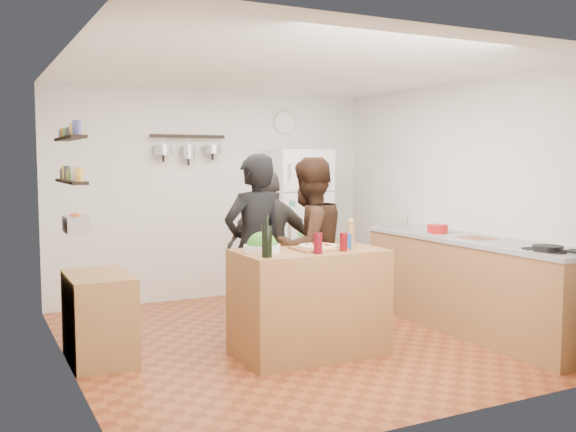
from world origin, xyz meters
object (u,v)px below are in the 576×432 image
person_center (309,248)px  person_back (271,248)px  pepper_mill (351,235)px  counter_run (473,286)px  salt_canister (347,241)px  wall_clock (284,122)px  salad_bowl (262,249)px  wine_bottle (267,242)px  skillet (548,248)px  prep_island (309,302)px  side_table (99,317)px  red_bowl (438,229)px  fridge (296,223)px  person_left (254,248)px

person_center → person_back: size_ratio=1.08×
pepper_mill → counter_run: (1.34, -0.11, -0.56)m
counter_run → salt_canister: bearing=-177.8°
salt_canister → counter_run: salt_canister is taller
wall_clock → salad_bowl: bearing=-120.2°
wine_bottle → skillet: size_ratio=1.02×
wine_bottle → wall_clock: wall_clock is taller
person_center → counter_run: size_ratio=0.65×
prep_island → person_center: (0.25, 0.46, 0.40)m
prep_island → skillet: (1.69, -1.03, 0.49)m
prep_island → pepper_mill: pepper_mill is taller
skillet → prep_island: bearing=148.7°
side_table → red_bowl: bearing=-3.8°
skillet → side_table: (-3.34, 1.68, -0.58)m
person_center → person_back: bearing=-95.8°
salad_bowl → red_bowl: size_ratio=1.44×
side_table → fridge: bearing=30.6°
pepper_mill → wine_bottle: bearing=-164.1°
prep_island → person_center: size_ratio=0.73×
salad_bowl → skillet: 2.37m
wine_bottle → person_back: bearing=63.6°
fridge → person_back: bearing=-127.9°
pepper_mill → person_left: bearing=141.3°
person_left → skillet: bearing=129.0°
salt_canister → fridge: bearing=72.5°
person_back → counter_run: person_back is taller
person_back → red_bowl: person_back is taller
salad_bowl → wine_bottle: bearing=-106.5°
salad_bowl → wall_clock: wall_clock is taller
person_center → wall_clock: wall_clock is taller
wine_bottle → counter_run: bearing=3.9°
pepper_mill → wall_clock: wall_clock is taller
pepper_mill → counter_run: 1.46m
person_left → person_center: 0.51m
person_left → person_back: person_left is taller
skillet → side_table: bearing=153.3°
person_back → wine_bottle: bearing=72.8°
salt_canister → person_back: person_back is taller
counter_run → skillet: size_ratio=10.76×
wine_bottle → red_bowl: bearing=15.9°
wine_bottle → counter_run: (2.29, 0.16, -0.58)m
salt_canister → counter_run: bearing=2.2°
wine_bottle → person_center: size_ratio=0.15×
pepper_mill → person_center: 0.49m
wine_bottle → fridge: fridge is taller
salt_canister → person_left: bearing=126.9°
wine_bottle → skillet: bearing=-20.3°
person_center → side_table: size_ratio=2.13×
wine_bottle → wall_clock: (1.54, 2.79, 1.12)m
prep_island → person_left: size_ratio=0.72×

